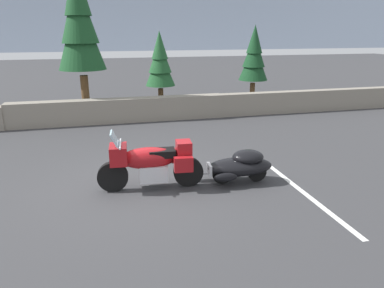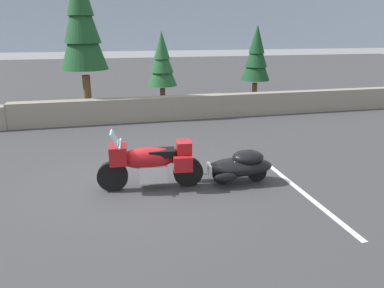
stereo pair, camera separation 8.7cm
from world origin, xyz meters
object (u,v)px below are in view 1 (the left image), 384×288
Objects in this scene: touring_motorcycle at (150,162)px; car_shaped_trailer at (240,165)px; pine_tree_far_right at (254,56)px; pine_tree_tall at (79,21)px; pine_tree_secondary at (160,62)px.

touring_motorcycle is 1.04× the size of car_shaped_trailer.
touring_motorcycle is 0.64× the size of pine_tree_far_right.
pine_tree_tall is 7.56m from pine_tree_far_right.
car_shaped_trailer is 0.67× the size of pine_tree_secondary.
touring_motorcycle is 0.40× the size of pine_tree_tall.
touring_motorcycle is 10.12m from pine_tree_far_right.
car_shaped_trailer is 0.62× the size of pine_tree_far_right.
pine_tree_tall reaches higher than pine_tree_secondary.
touring_motorcycle reaches higher than car_shaped_trailer.
pine_tree_tall reaches higher than car_shaped_trailer.
touring_motorcycle is 0.69× the size of pine_tree_secondary.
pine_tree_tall is 1.63× the size of pine_tree_far_right.
pine_tree_tall reaches higher than pine_tree_far_right.
pine_tree_secondary is at bearing 12.86° from pine_tree_tall.
pine_tree_tall reaches higher than touring_motorcycle.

